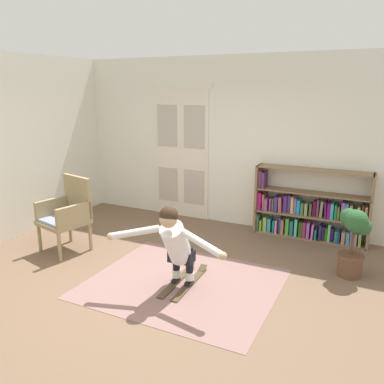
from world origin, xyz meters
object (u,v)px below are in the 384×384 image
skis_pair (184,281)px  bookshelf (308,212)px  wicker_chair (68,212)px  person_skier (175,241)px  potted_plant (353,237)px

skis_pair → bookshelf: bearing=64.0°
wicker_chair → person_skier: (2.04, -0.42, 0.06)m
bookshelf → skis_pair: bookshelf is taller
bookshelf → potted_plant: 1.35m
bookshelf → wicker_chair: size_ratio=1.62×
potted_plant → person_skier: person_skier is taller
bookshelf → person_skier: (-1.08, -2.47, 0.20)m
bookshelf → potted_plant: (0.75, -1.11, 0.09)m
bookshelf → skis_pair: size_ratio=1.90×
wicker_chair → person_skier: bearing=-11.7°
skis_pair → person_skier: bearing=-87.6°
wicker_chair → skis_pair: size_ratio=1.17×
bookshelf → wicker_chair: bearing=-146.7°
potted_plant → person_skier: bearing=-143.4°
person_skier → skis_pair: bearing=92.4°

